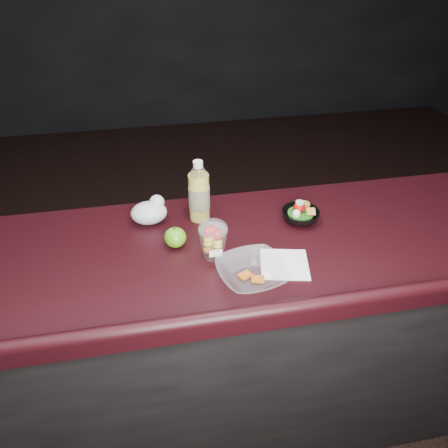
{
  "coord_description": "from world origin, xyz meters",
  "views": [
    {
      "loc": [
        -0.16,
        -0.92,
        1.98
      ],
      "look_at": [
        0.07,
        0.33,
        1.1
      ],
      "focal_mm": 35.0,
      "sensor_mm": 36.0,
      "label": 1
    }
  ],
  "objects_px": {
    "lemonade_bottle": "(199,195)",
    "snack_bowl": "(300,215)",
    "green_apple": "(175,237)",
    "takeout_bowl": "(252,273)",
    "fruit_cup": "(213,239)"
  },
  "relations": [
    {
      "from": "takeout_bowl",
      "to": "lemonade_bottle",
      "type": "bearing_deg",
      "value": 106.64
    },
    {
      "from": "fruit_cup",
      "to": "snack_bowl",
      "type": "bearing_deg",
      "value": 22.72
    },
    {
      "from": "takeout_bowl",
      "to": "snack_bowl",
      "type": "bearing_deg",
      "value": 48.45
    },
    {
      "from": "lemonade_bottle",
      "to": "snack_bowl",
      "type": "height_order",
      "value": "lemonade_bottle"
    },
    {
      "from": "fruit_cup",
      "to": "green_apple",
      "type": "height_order",
      "value": "fruit_cup"
    },
    {
      "from": "lemonade_bottle",
      "to": "green_apple",
      "type": "relative_size",
      "value": 3.02
    },
    {
      "from": "lemonade_bottle",
      "to": "fruit_cup",
      "type": "xyz_separation_m",
      "value": [
        0.01,
        -0.24,
        -0.03
      ]
    },
    {
      "from": "lemonade_bottle",
      "to": "takeout_bowl",
      "type": "distance_m",
      "value": 0.41
    },
    {
      "from": "fruit_cup",
      "to": "green_apple",
      "type": "distance_m",
      "value": 0.15
    },
    {
      "from": "fruit_cup",
      "to": "lemonade_bottle",
      "type": "bearing_deg",
      "value": 93.08
    },
    {
      "from": "green_apple",
      "to": "takeout_bowl",
      "type": "bearing_deg",
      "value": -45.14
    },
    {
      "from": "fruit_cup",
      "to": "snack_bowl",
      "type": "distance_m",
      "value": 0.4
    },
    {
      "from": "green_apple",
      "to": "snack_bowl",
      "type": "bearing_deg",
      "value": 8.22
    },
    {
      "from": "lemonade_bottle",
      "to": "green_apple",
      "type": "xyz_separation_m",
      "value": [
        -0.11,
        -0.16,
        -0.07
      ]
    },
    {
      "from": "snack_bowl",
      "to": "lemonade_bottle",
      "type": "bearing_deg",
      "value": 166.86
    }
  ]
}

